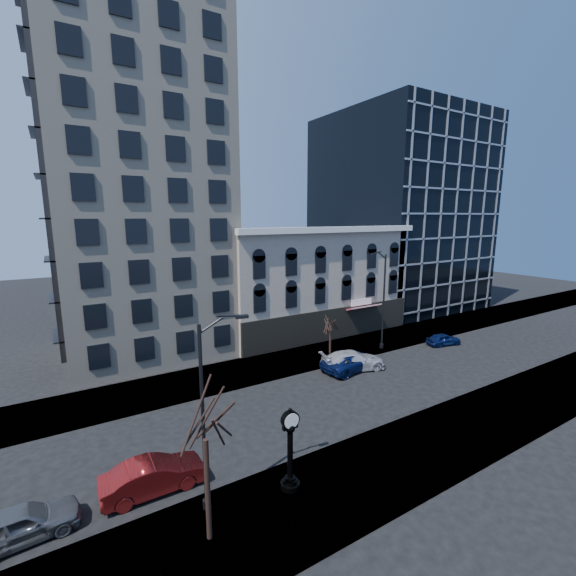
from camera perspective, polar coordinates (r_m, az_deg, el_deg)
ground at (r=28.81m, az=0.77°, el=-17.54°), size 160.00×160.00×0.00m
sidewalk_far at (r=35.17m, az=-6.32°, el=-12.09°), size 160.00×6.00×0.12m
sidewalk_near at (r=23.42m, az=12.30°, el=-24.96°), size 160.00×6.00×0.12m
cream_tower at (r=41.47m, az=-21.80°, el=17.82°), size 15.90×15.40×42.50m
victorian_row at (r=45.91m, az=2.96°, el=1.07°), size 22.60×11.19×12.50m
glass_office at (r=62.22m, az=16.00°, el=10.58°), size 20.00×20.15×28.00m
street_clock at (r=20.73m, az=0.31°, el=-23.14°), size 0.98×0.98×4.32m
street_lamp_near at (r=17.60m, az=-10.57°, el=-10.73°), size 2.43×0.66×9.44m
street_lamp_far at (r=39.15m, az=13.49°, el=1.93°), size 2.66×0.64×10.29m
bare_tree_near at (r=16.53m, az=-12.27°, el=-18.18°), size 4.30×4.30×7.38m
bare_tree_far at (r=38.13m, az=6.33°, el=-4.81°), size 2.62×2.62×4.49m
car_near_a at (r=22.19m, az=-34.89°, el=-26.77°), size 4.64×2.09×1.55m
car_near_b at (r=22.39m, az=-19.25°, el=-24.79°), size 5.06×1.80×1.66m
car_far_a at (r=35.50m, az=9.29°, el=-10.66°), size 6.04×3.31×1.60m
car_far_b at (r=35.57m, az=9.59°, el=-10.54°), size 6.29×3.86×1.70m
car_far_c at (r=44.69m, az=22.04°, el=-7.05°), size 3.99×2.27×1.28m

